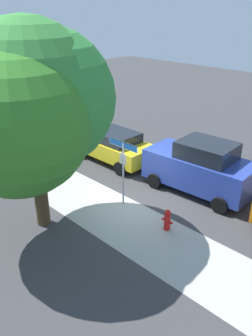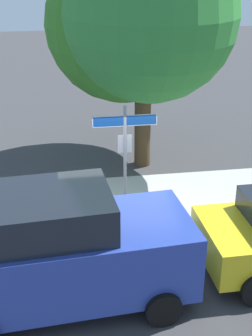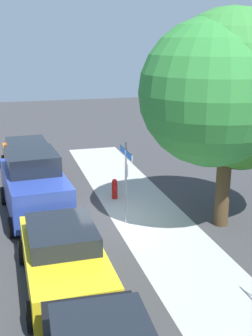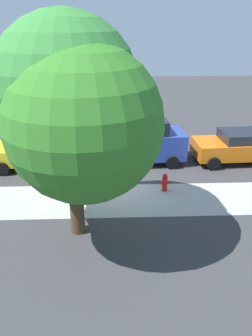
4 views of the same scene
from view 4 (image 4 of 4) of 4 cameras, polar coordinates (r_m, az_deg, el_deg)
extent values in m
plane|color=#38383A|center=(14.25, -1.99, -2.92)|extent=(60.00, 60.00, 0.00)
cube|color=#A6A6A1|center=(13.26, -10.66, -5.57)|extent=(24.00, 2.60, 0.00)
cylinder|color=#9EA0A5|center=(13.31, -3.22, 1.56)|extent=(0.07, 0.07, 2.75)
cube|color=#144799|center=(12.95, -3.32, 5.79)|extent=(1.40, 0.02, 0.22)
cube|color=white|center=(12.95, -3.32, 5.79)|extent=(1.43, 0.02, 0.25)
cube|color=silver|center=(13.12, -3.27, 3.48)|extent=(0.32, 0.02, 0.42)
cylinder|color=#483620|center=(10.64, -8.65, -4.12)|extent=(0.46, 0.46, 2.98)
sphere|color=#368436|center=(9.62, -10.28, 13.59)|extent=(4.09, 4.09, 4.09)
sphere|color=#318637|center=(10.20, -9.67, 11.79)|extent=(4.46, 4.46, 4.46)
sphere|color=#2C7E2F|center=(8.89, -5.44, 9.63)|extent=(2.81, 2.81, 2.81)
sphere|color=#337A25|center=(8.98, -7.22, 7.57)|extent=(4.33, 4.33, 4.33)
cube|color=orange|center=(17.24, 18.31, 3.30)|extent=(4.14, 2.12, 0.77)
cube|color=black|center=(17.14, 19.33, 5.23)|extent=(2.03, 1.78, 0.46)
cylinder|color=black|center=(16.05, 14.89, 0.72)|extent=(0.65, 0.25, 0.64)
cylinder|color=black|center=(17.73, 12.90, 3.17)|extent=(0.65, 0.25, 0.64)
cylinder|color=black|center=(18.75, 20.95, 3.31)|extent=(0.65, 0.25, 0.64)
cube|color=#273D99|center=(16.16, 2.17, 4.05)|extent=(4.52, 2.20, 1.23)
cube|color=black|center=(15.90, 3.17, 7.26)|extent=(2.23, 1.81, 0.65)
cylinder|color=black|center=(15.37, -2.88, 0.48)|extent=(0.65, 0.27, 0.64)
cylinder|color=black|center=(17.11, -3.29, 3.00)|extent=(0.65, 0.27, 0.64)
cylinder|color=black|center=(15.81, 8.01, 0.96)|extent=(0.65, 0.27, 0.64)
cylinder|color=black|center=(17.51, 6.55, 3.37)|extent=(0.65, 0.27, 0.64)
cube|color=gold|center=(16.28, -14.86, 2.49)|extent=(4.41, 1.89, 0.75)
cube|color=black|center=(16.03, -14.17, 4.52)|extent=(2.12, 1.64, 0.45)
cylinder|color=black|center=(15.99, -20.56, -0.15)|extent=(0.64, 0.23, 0.64)
cylinder|color=black|center=(17.61, -18.92, 2.31)|extent=(0.64, 0.23, 0.64)
cylinder|color=black|center=(15.34, -9.90, 0.08)|extent=(0.64, 0.23, 0.64)
cylinder|color=black|center=(17.02, -9.24, 2.60)|extent=(0.64, 0.23, 0.64)
cylinder|color=red|center=(13.73, 6.69, -2.73)|extent=(0.22, 0.22, 0.62)
sphere|color=red|center=(13.57, 6.76, -1.34)|extent=(0.20, 0.20, 0.20)
cylinder|color=red|center=(13.74, 7.35, -2.60)|extent=(0.10, 0.09, 0.09)
cylinder|color=red|center=(13.70, 6.03, -2.63)|extent=(0.10, 0.09, 0.09)
camera|label=1|loc=(9.17, 65.21, 14.41)|focal=37.63mm
camera|label=2|loc=(22.25, 1.05, 22.44)|focal=51.67mm
camera|label=3|loc=(20.72, -44.30, 16.24)|focal=46.95mm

